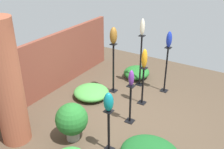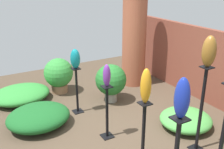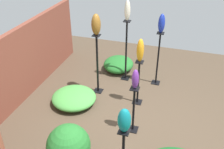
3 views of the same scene
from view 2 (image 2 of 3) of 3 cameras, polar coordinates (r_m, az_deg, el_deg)
name	(u,v)px [view 2 (image 2 of 3)]	position (r m, az deg, el deg)	size (l,w,h in m)	color
ground_plane	(112,133)	(4.81, -0.09, -12.62)	(8.00, 8.00, 0.00)	#4C3D2D
brick_wall_back	(213,68)	(5.95, 21.09, 1.29)	(5.60, 0.12, 1.61)	brown
brick_pillar	(134,33)	(6.52, 4.88, 8.99)	(0.59, 0.59, 2.64)	#9E5138
pedestal_bronze	(201,113)	(4.30, 18.73, -8.04)	(0.20, 0.20, 1.42)	black
pedestal_amber	(143,137)	(3.90, 6.81, -13.46)	(0.20, 0.20, 1.02)	black
pedestal_teal	(77,93)	(5.34, -7.63, -3.95)	(0.20, 0.20, 0.96)	black
pedestal_violet	(107,115)	(4.50, -1.09, -8.72)	(0.20, 0.20, 0.96)	black
pedestal_ivory	(221,145)	(3.57, 22.67, -14.03)	(0.20, 0.20, 1.53)	black
art_vase_bronze	(209,51)	(3.94, 20.38, 4.73)	(0.21, 0.19, 0.46)	brown
art_vase_amber	(146,86)	(3.51, 7.36, -2.51)	(0.15, 0.15, 0.50)	orange
art_vase_teal	(75,59)	(5.08, -8.01, 3.41)	(0.19, 0.19, 0.39)	#0F727A
art_vase_cobalt	(182,98)	(2.62, 15.00, -5.01)	(0.16, 0.15, 0.44)	#192D9E
art_vase_violet	(107,75)	(4.19, -1.15, -0.21)	(0.13, 0.13, 0.38)	#6B2D8C
potted_plant_walkway_edge	(59,74)	(6.33, -11.54, 0.12)	(0.69, 0.69, 0.84)	#936B4C
potted_plant_front_right	(111,81)	(5.74, -0.25, -1.33)	(0.68, 0.68, 0.85)	gray
foliage_bed_west	(21,94)	(6.21, -19.22, -4.08)	(1.06, 1.26, 0.32)	#338C38
foliage_bed_center	(186,119)	(5.11, 15.74, -9.38)	(0.94, 0.97, 0.29)	#479942
foliage_bed_rear	(39,117)	(5.11, -15.69, -8.85)	(1.04, 1.17, 0.37)	#195923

